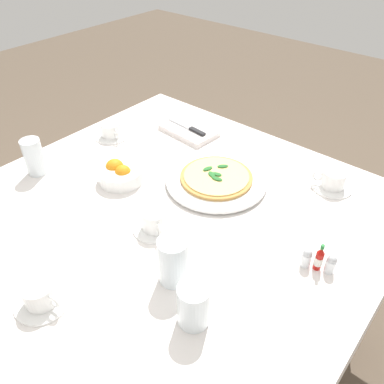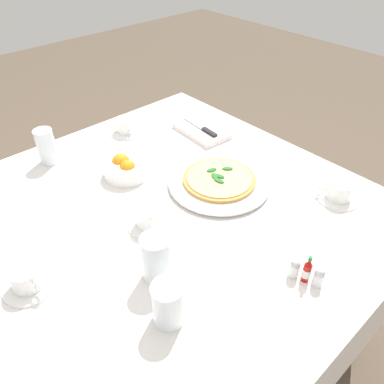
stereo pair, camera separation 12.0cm
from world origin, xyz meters
TOP-DOWN VIEW (x-y plane):
  - ground_plane at (0.00, 0.00)m, footprint 8.00×8.00m
  - dining_table at (0.00, 0.00)m, footprint 1.21×1.21m
  - pizza_plate at (-0.03, -0.22)m, footprint 0.33×0.33m
  - pizza at (-0.03, -0.22)m, footprint 0.24×0.24m
  - coffee_cup_center_back at (0.00, 0.42)m, footprint 0.13×0.13m
  - coffee_cup_back_corner at (-0.33, -0.44)m, footprint 0.13×0.13m
  - coffee_cup_far_left at (-0.03, 0.07)m, footprint 0.13×0.13m
  - coffee_cup_left_edge at (0.47, -0.19)m, footprint 0.13×0.13m
  - water_glass_near_left at (-0.19, 0.17)m, footprint 0.07×0.07m
  - water_glass_far_right at (-0.30, 0.22)m, footprint 0.07×0.07m
  - water_glass_near_right at (0.48, 0.13)m, footprint 0.06×0.06m
  - napkin_folded at (0.26, -0.41)m, footprint 0.23×0.15m
  - dinner_knife at (0.26, -0.41)m, footprint 0.20×0.04m
  - citrus_bowl at (0.23, -0.02)m, footprint 0.15×0.15m
  - hot_sauce_bottle at (-0.44, -0.09)m, footprint 0.02×0.02m
  - salt_shaker at (-0.41, -0.08)m, footprint 0.03×0.03m
  - pepper_shaker at (-0.47, -0.10)m, footprint 0.03×0.03m

SIDE VIEW (x-z plane):
  - ground_plane at x=0.00m, z-range 0.00..0.00m
  - dining_table at x=0.00m, z-range 0.24..0.96m
  - napkin_folded at x=0.26m, z-range 0.72..0.74m
  - pizza_plate at x=-0.03m, z-range 0.72..0.74m
  - dinner_knife at x=0.26m, z-range 0.74..0.75m
  - pizza at x=-0.03m, z-range 0.74..0.76m
  - salt_shaker at x=-0.41m, z-range 0.72..0.78m
  - pepper_shaker at x=-0.47m, z-range 0.72..0.78m
  - coffee_cup_left_edge at x=0.47m, z-range 0.72..0.78m
  - citrus_bowl at x=0.23m, z-range 0.72..0.78m
  - coffee_cup_back_corner at x=-0.33m, z-range 0.72..0.78m
  - coffee_cup_center_back at x=0.00m, z-range 0.72..0.78m
  - coffee_cup_far_left at x=-0.03m, z-range 0.72..0.79m
  - hot_sauce_bottle at x=-0.44m, z-range 0.71..0.80m
  - water_glass_far_right at x=-0.30m, z-range 0.72..0.83m
  - water_glass_near_left at x=-0.19m, z-range 0.71..0.84m
  - water_glass_near_right at x=0.48m, z-range 0.72..0.84m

